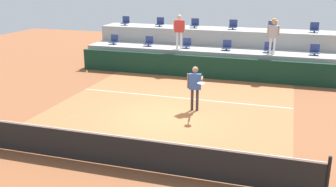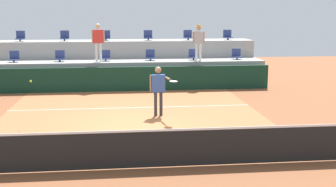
# 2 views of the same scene
# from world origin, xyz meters

# --- Properties ---
(ground_plane) EXTENTS (40.00, 40.00, 0.00)m
(ground_plane) POSITION_xyz_m (0.00, 0.00, 0.00)
(ground_plane) COLOR brown
(court_inner_paint) EXTENTS (9.00, 10.00, 0.01)m
(court_inner_paint) POSITION_xyz_m (0.00, 1.00, 0.00)
(court_inner_paint) COLOR #A36038
(court_inner_paint) RESTS_ON ground_plane
(court_service_line) EXTENTS (9.00, 0.06, 0.00)m
(court_service_line) POSITION_xyz_m (0.00, 2.40, 0.01)
(court_service_line) COLOR silver
(court_service_line) RESTS_ON ground_plane
(tennis_net) EXTENTS (10.48, 0.08, 1.07)m
(tennis_net) POSITION_xyz_m (0.00, -4.00, 0.50)
(tennis_net) COLOR black
(tennis_net) RESTS_ON ground_plane
(sponsor_backboard) EXTENTS (13.00, 0.16, 1.10)m
(sponsor_backboard) POSITION_xyz_m (0.00, 6.00, 0.55)
(sponsor_backboard) COLOR #0F3323
(sponsor_backboard) RESTS_ON ground_plane
(seating_tier_lower) EXTENTS (13.00, 1.80, 1.25)m
(seating_tier_lower) POSITION_xyz_m (0.00, 7.30, 0.62)
(seating_tier_lower) COLOR #9E9E99
(seating_tier_lower) RESTS_ON ground_plane
(seating_tier_upper) EXTENTS (13.00, 1.80, 2.10)m
(seating_tier_upper) POSITION_xyz_m (0.00, 9.10, 1.05)
(seating_tier_upper) COLOR #9E9E99
(seating_tier_upper) RESTS_ON ground_plane
(stadium_chair_lower_far_left) EXTENTS (0.44, 0.40, 0.52)m
(stadium_chair_lower_far_left) POSITION_xyz_m (-5.28, 7.23, 1.46)
(stadium_chair_lower_far_left) COLOR #2D2D33
(stadium_chair_lower_far_left) RESTS_ON seating_tier_lower
(stadium_chair_lower_left) EXTENTS (0.44, 0.40, 0.52)m
(stadium_chair_lower_left) POSITION_xyz_m (-3.20, 7.23, 1.46)
(stadium_chair_lower_left) COLOR #2D2D33
(stadium_chair_lower_left) RESTS_ON seating_tier_lower
(stadium_chair_lower_mid_left) EXTENTS (0.44, 0.40, 0.52)m
(stadium_chair_lower_mid_left) POSITION_xyz_m (-1.06, 7.23, 1.46)
(stadium_chair_lower_mid_left) COLOR #2D2D33
(stadium_chair_lower_mid_left) RESTS_ON seating_tier_lower
(stadium_chair_lower_mid_right) EXTENTS (0.44, 0.40, 0.52)m
(stadium_chair_lower_mid_right) POSITION_xyz_m (1.07, 7.23, 1.46)
(stadium_chair_lower_mid_right) COLOR #2D2D33
(stadium_chair_lower_mid_right) RESTS_ON seating_tier_lower
(stadium_chair_lower_right) EXTENTS (0.44, 0.40, 0.52)m
(stadium_chair_lower_right) POSITION_xyz_m (3.17, 7.23, 1.46)
(stadium_chair_lower_right) COLOR #2D2D33
(stadium_chair_lower_right) RESTS_ON seating_tier_lower
(stadium_chair_lower_far_right) EXTENTS (0.44, 0.40, 0.52)m
(stadium_chair_lower_far_right) POSITION_xyz_m (5.33, 7.23, 1.46)
(stadium_chair_lower_far_right) COLOR #2D2D33
(stadium_chair_lower_far_right) RESTS_ON seating_tier_lower
(stadium_chair_upper_far_left) EXTENTS (0.44, 0.40, 0.52)m
(stadium_chair_upper_far_left) POSITION_xyz_m (-5.34, 9.03, 2.31)
(stadium_chair_upper_far_left) COLOR #2D2D33
(stadium_chair_upper_far_left) RESTS_ON seating_tier_upper
(stadium_chair_upper_left) EXTENTS (0.44, 0.40, 0.52)m
(stadium_chair_upper_left) POSITION_xyz_m (-3.16, 9.03, 2.31)
(stadium_chair_upper_left) COLOR #2D2D33
(stadium_chair_upper_left) RESTS_ON seating_tier_upper
(stadium_chair_upper_mid_left) EXTENTS (0.44, 0.40, 0.52)m
(stadium_chair_upper_mid_left) POSITION_xyz_m (-1.08, 9.03, 2.31)
(stadium_chair_upper_mid_left) COLOR #2D2D33
(stadium_chair_upper_mid_left) RESTS_ON seating_tier_upper
(stadium_chair_upper_mid_right) EXTENTS (0.44, 0.40, 0.52)m
(stadium_chair_upper_mid_right) POSITION_xyz_m (1.09, 9.03, 2.31)
(stadium_chair_upper_mid_right) COLOR #2D2D33
(stadium_chair_upper_mid_right) RESTS_ON seating_tier_upper
(stadium_chair_upper_right) EXTENTS (0.44, 0.40, 0.52)m
(stadium_chair_upper_right) POSITION_xyz_m (3.18, 9.03, 2.31)
(stadium_chair_upper_right) COLOR #2D2D33
(stadium_chair_upper_right) RESTS_ON seating_tier_upper
(stadium_chair_upper_far_right) EXTENTS (0.44, 0.40, 0.52)m
(stadium_chair_upper_far_right) POSITION_xyz_m (5.31, 9.03, 2.31)
(stadium_chair_upper_far_right) COLOR #2D2D33
(stadium_chair_upper_far_right) RESTS_ON seating_tier_upper
(tennis_player) EXTENTS (0.87, 1.17, 1.71)m
(tennis_player) POSITION_xyz_m (0.91, 1.02, 1.05)
(tennis_player) COLOR #2D2D33
(tennis_player) RESTS_ON ground_plane
(spectator_in_white) EXTENTS (0.61, 0.29, 1.77)m
(spectator_in_white) POSITION_xyz_m (-1.37, 6.85, 2.33)
(spectator_in_white) COLOR white
(spectator_in_white) RESTS_ON seating_tier_lower
(spectator_with_hat) EXTENTS (0.58, 0.41, 1.71)m
(spectator_with_hat) POSITION_xyz_m (3.34, 6.85, 2.29)
(spectator_with_hat) COLOR white
(spectator_with_hat) RESTS_ON seating_tier_lower
(tennis_ball) EXTENTS (0.07, 0.07, 0.07)m
(tennis_ball) POSITION_xyz_m (-3.18, 0.28, 1.41)
(tennis_ball) COLOR #CCE033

